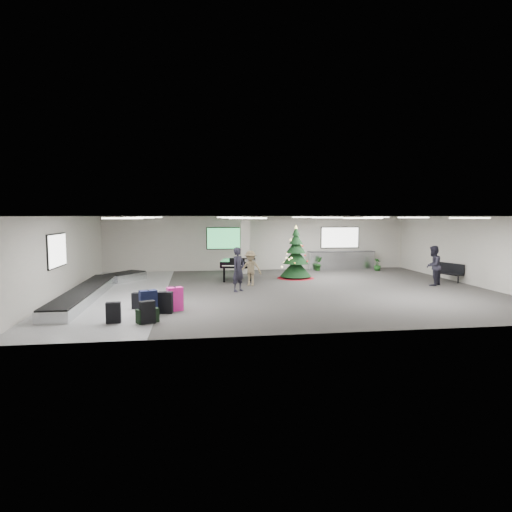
{
  "coord_description": "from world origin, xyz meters",
  "views": [
    {
      "loc": [
        -3.71,
        -18.11,
        3.22
      ],
      "look_at": [
        -1.01,
        1.0,
        1.4
      ],
      "focal_mm": 30.0,
      "sensor_mm": 36.0,
      "label": 1
    }
  ],
  "objects": [
    {
      "name": "pink_suitcase",
      "position": [
        -4.44,
        -3.58,
        0.4
      ],
      "size": [
        0.58,
        0.45,
        0.83
      ],
      "rotation": [
        0.0,
        0.0,
        0.35
      ],
      "color": "#EC1E94",
      "rests_on": "ground"
    },
    {
      "name": "green_duffel",
      "position": [
        -5.19,
        -5.11,
        0.21
      ],
      "size": [
        0.71,
        0.61,
        0.45
      ],
      "rotation": [
        0.0,
        0.0,
        0.57
      ],
      "color": "black",
      "rests_on": "ground"
    },
    {
      "name": "ground",
      "position": [
        0.0,
        0.0,
        0.0
      ],
      "size": [
        18.0,
        18.0,
        0.0
      ],
      "primitive_type": "plane",
      "color": "#353230",
      "rests_on": "ground"
    },
    {
      "name": "room_envelope",
      "position": [
        -0.38,
        0.67,
        2.33
      ],
      "size": [
        18.02,
        14.02,
        3.21
      ],
      "color": "beige",
      "rests_on": "ground"
    },
    {
      "name": "navy_suitcase",
      "position": [
        -5.25,
        -4.22,
        0.42
      ],
      "size": [
        0.62,
        0.48,
        0.86
      ],
      "rotation": [
        0.0,
        0.0,
        0.34
      ],
      "color": "black",
      "rests_on": "ground"
    },
    {
      "name": "bench",
      "position": [
        8.6,
        1.08,
        0.51
      ],
      "size": [
        0.9,
        1.51,
        0.91
      ],
      "rotation": [
        0.0,
        0.0,
        0.31
      ],
      "color": "black",
      "rests_on": "ground"
    },
    {
      "name": "traveler_bench",
      "position": [
        7.13,
        0.14,
        0.92
      ],
      "size": [
        1.14,
        1.1,
        1.85
      ],
      "primitive_type": "imported",
      "rotation": [
        0.0,
        0.0,
        3.79
      ],
      "color": "black",
      "rests_on": "ground"
    },
    {
      "name": "suitcase_3",
      "position": [
        -4.54,
        -2.95,
        0.31
      ],
      "size": [
        0.43,
        0.26,
        0.65
      ],
      "rotation": [
        0.0,
        0.0,
        -0.07
      ],
      "color": "black",
      "rests_on": "ground"
    },
    {
      "name": "suitcase_0",
      "position": [
        -5.18,
        -5.23,
        0.34
      ],
      "size": [
        0.5,
        0.4,
        0.7
      ],
      "rotation": [
        0.0,
        0.0,
        0.4
      ],
      "color": "black",
      "rests_on": "ground"
    },
    {
      "name": "suitcase_5",
      "position": [
        -6.19,
        -5.04,
        0.32
      ],
      "size": [
        0.43,
        0.25,
        0.65
      ],
      "rotation": [
        0.0,
        0.0,
        0.05
      ],
      "color": "black",
      "rests_on": "ground"
    },
    {
      "name": "service_counter",
      "position": [
        5.0,
        6.65,
        0.55
      ],
      "size": [
        4.05,
        0.65,
        1.08
      ],
      "color": "silver",
      "rests_on": "ground"
    },
    {
      "name": "traveler_b",
      "position": [
        -1.22,
        1.31,
        0.81
      ],
      "size": [
        1.19,
        0.94,
        1.62
      ],
      "primitive_type": "imported",
      "rotation": [
        0.0,
        0.0,
        -0.37
      ],
      "color": "#7B694C",
      "rests_on": "ground"
    },
    {
      "name": "potted_plant_right",
      "position": [
        6.85,
        5.6,
        0.36
      ],
      "size": [
        0.54,
        0.54,
        0.73
      ],
      "primitive_type": "imported",
      "rotation": [
        0.0,
        0.0,
        2.01
      ],
      "color": "#143F1A",
      "rests_on": "ground"
    },
    {
      "name": "traveler_a",
      "position": [
        -1.93,
        -0.14,
        0.95
      ],
      "size": [
        0.81,
        0.81,
        1.89
      ],
      "primitive_type": "imported",
      "rotation": [
        0.0,
        0.0,
        0.77
      ],
      "color": "black",
      "rests_on": "ground"
    },
    {
      "name": "potted_plant_left",
      "position": [
        3.42,
        6.08,
        0.42
      ],
      "size": [
        0.55,
        0.49,
        0.84
      ],
      "primitive_type": "imported",
      "rotation": [
        0.0,
        0.0,
        0.32
      ],
      "color": "#143F1A",
      "rests_on": "ground"
    },
    {
      "name": "grand_piano",
      "position": [
        -1.63,
        2.99,
        0.85
      ],
      "size": [
        1.94,
        2.34,
        1.19
      ],
      "rotation": [
        0.0,
        0.0,
        -0.18
      ],
      "color": "black",
      "rests_on": "ground"
    },
    {
      "name": "baggage_carousel",
      "position": [
        -7.84,
        -0.08,
        0.21
      ],
      "size": [
        2.28,
        9.71,
        0.43
      ],
      "color": "silver",
      "rests_on": "ground"
    },
    {
      "name": "suitcase_1",
      "position": [
        -4.73,
        -3.91,
        0.36
      ],
      "size": [
        0.5,
        0.32,
        0.74
      ],
      "rotation": [
        0.0,
        0.0,
        -0.17
      ],
      "color": "black",
      "rests_on": "ground"
    },
    {
      "name": "christmas_tree",
      "position": [
        1.39,
        3.32,
        0.94
      ],
      "size": [
        1.93,
        1.93,
        2.75
      ],
      "color": "maroon",
      "rests_on": "ground"
    },
    {
      "name": "suitcase_8",
      "position": [
        -5.72,
        -3.13,
        0.29
      ],
      "size": [
        0.43,
        0.3,
        0.59
      ],
      "rotation": [
        0.0,
        0.0,
        -0.23
      ],
      "color": "black",
      "rests_on": "ground"
    }
  ]
}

